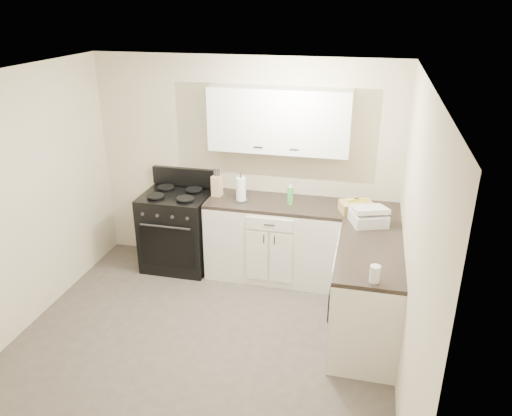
% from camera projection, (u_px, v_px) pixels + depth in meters
% --- Properties ---
extents(floor, '(3.60, 3.60, 0.00)m').
position_uv_depth(floor, '(199.00, 347.00, 4.74)').
color(floor, '#473F38').
rests_on(floor, ground).
extents(ceiling, '(3.60, 3.60, 0.00)m').
position_uv_depth(ceiling, '(185.00, 79.00, 3.77)').
color(ceiling, white).
rests_on(ceiling, wall_back).
extents(wall_back, '(3.60, 0.00, 3.60)m').
position_uv_depth(wall_back, '(245.00, 165.00, 5.87)').
color(wall_back, beige).
rests_on(wall_back, ground).
extents(wall_right, '(0.00, 3.60, 3.60)m').
position_uv_depth(wall_right, '(412.00, 251.00, 3.87)').
color(wall_right, beige).
rests_on(wall_right, ground).
extents(wall_left, '(0.00, 3.60, 3.60)m').
position_uv_depth(wall_left, '(10.00, 210.00, 4.63)').
color(wall_left, beige).
rests_on(wall_left, ground).
extents(wall_front, '(3.60, 0.00, 3.60)m').
position_uv_depth(wall_front, '(77.00, 370.00, 2.64)').
color(wall_front, beige).
rests_on(wall_front, ground).
extents(base_cabinets_back, '(1.55, 0.60, 0.90)m').
position_uv_depth(base_cabinets_back, '(275.00, 241.00, 5.82)').
color(base_cabinets_back, white).
rests_on(base_cabinets_back, floor).
extents(base_cabinets_right, '(0.60, 1.90, 0.90)m').
position_uv_depth(base_cabinets_right, '(367.00, 280.00, 5.01)').
color(base_cabinets_right, white).
rests_on(base_cabinets_right, floor).
extents(countertop_back, '(1.55, 0.60, 0.04)m').
position_uv_depth(countertop_back, '(275.00, 204.00, 5.64)').
color(countertop_back, black).
rests_on(countertop_back, base_cabinets_back).
extents(countertop_right, '(0.60, 1.90, 0.04)m').
position_uv_depth(countertop_right, '(371.00, 238.00, 4.83)').
color(countertop_right, black).
rests_on(countertop_right, base_cabinets_right).
extents(upper_cabinets, '(1.55, 0.30, 0.70)m').
position_uv_depth(upper_cabinets, '(279.00, 120.00, 5.41)').
color(upper_cabinets, silver).
rests_on(upper_cabinets, wall_back).
extents(stove, '(0.78, 0.67, 0.95)m').
position_uv_depth(stove, '(178.00, 231.00, 6.04)').
color(stove, black).
rests_on(stove, floor).
extents(knife_block, '(0.12, 0.11, 0.24)m').
position_uv_depth(knife_block, '(217.00, 186.00, 5.76)').
color(knife_block, '#D9BA85').
rests_on(knife_block, countertop_back).
extents(paper_towel, '(0.14, 0.14, 0.28)m').
position_uv_depth(paper_towel, '(241.00, 189.00, 5.61)').
color(paper_towel, white).
rests_on(paper_towel, countertop_back).
extents(soap_bottle, '(0.09, 0.09, 0.20)m').
position_uv_depth(soap_bottle, '(290.00, 196.00, 5.53)').
color(soap_bottle, green).
rests_on(soap_bottle, countertop_back).
extents(wicker_basket, '(0.40, 0.33, 0.11)m').
position_uv_depth(wicker_basket, '(356.00, 207.00, 5.35)').
color(wicker_basket, tan).
rests_on(wicker_basket, countertop_right).
extents(countertop_grill, '(0.42, 0.41, 0.12)m').
position_uv_depth(countertop_grill, '(368.00, 218.00, 5.07)').
color(countertop_grill, silver).
rests_on(countertop_grill, countertop_right).
extents(glass_jar, '(0.11, 0.11, 0.14)m').
position_uv_depth(glass_jar, '(375.00, 274.00, 4.02)').
color(glass_jar, silver).
rests_on(glass_jar, countertop_right).
extents(oven_mitt_near, '(0.02, 0.17, 0.29)m').
position_uv_depth(oven_mitt_near, '(330.00, 304.00, 4.60)').
color(oven_mitt_near, black).
rests_on(oven_mitt_near, base_cabinets_right).
extents(oven_mitt_far, '(0.02, 0.16, 0.27)m').
position_uv_depth(oven_mitt_far, '(331.00, 299.00, 4.74)').
color(oven_mitt_far, black).
rests_on(oven_mitt_far, base_cabinets_right).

